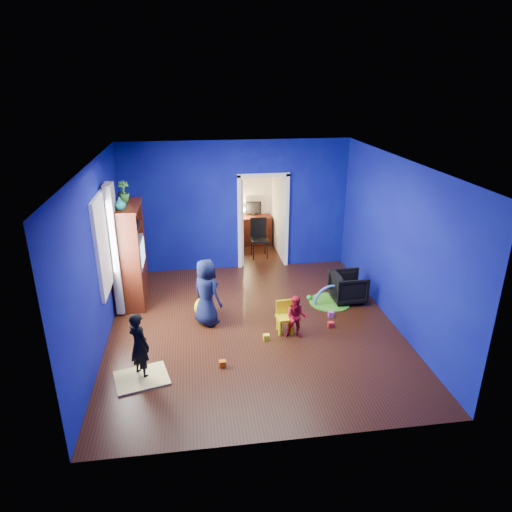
{
  "coord_description": "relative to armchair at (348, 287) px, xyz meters",
  "views": [
    {
      "loc": [
        -0.94,
        -7.01,
        4.15
      ],
      "look_at": [
        0.11,
        0.4,
        1.19
      ],
      "focal_mm": 32.0,
      "sensor_mm": 36.0,
      "label": 1
    }
  ],
  "objects": [
    {
      "name": "crt_tv",
      "position": [
        -4.17,
        0.57,
        0.73
      ],
      "size": [
        0.46,
        0.7,
        0.54
      ],
      "primitive_type": "cube",
      "color": "silver",
      "rests_on": "tv_armoire"
    },
    {
      "name": "toy_5",
      "position": [
        -1.83,
        -1.21,
        -0.24
      ],
      "size": [
        0.1,
        0.08,
        0.1
      ],
      "primitive_type": "cube",
      "color": "#E2FB1B",
      "rests_on": "floor"
    },
    {
      "name": "doorway",
      "position": [
        -1.39,
        2.0,
        0.76
      ],
      "size": [
        1.16,
        0.1,
        2.1
      ],
      "primitive_type": "cube",
      "color": "white",
      "rests_on": "floor"
    },
    {
      "name": "potted_plant",
      "position": [
        -4.21,
        0.79,
        1.86
      ],
      "size": [
        0.28,
        0.28,
        0.39
      ],
      "primitive_type": "imported",
      "rotation": [
        0.0,
        0.0,
        0.34
      ],
      "color": "#36802E",
      "rests_on": "tv_armoire"
    },
    {
      "name": "window_left",
      "position": [
        -4.47,
        -0.4,
        1.26
      ],
      "size": [
        0.03,
        0.95,
        1.55
      ],
      "primitive_type": "cube",
      "color": "white",
      "rests_on": "wall_left"
    },
    {
      "name": "desk_monitor",
      "position": [
        -1.39,
        3.63,
        0.66
      ],
      "size": [
        0.4,
        0.05,
        0.32
      ],
      "primitive_type": "cube",
      "color": "black",
      "rests_on": "study_desk"
    },
    {
      "name": "toy_arch",
      "position": [
        -0.37,
        -0.05,
        -0.27
      ],
      "size": [
        0.72,
        0.21,
        0.73
      ],
      "primitive_type": "torus",
      "rotation": [
        1.57,
        0.0,
        0.22
      ],
      "color": "#3F8CD8",
      "rests_on": "floor"
    },
    {
      "name": "desk_lamp",
      "position": [
        -1.67,
        3.57,
        0.64
      ],
      "size": [
        0.14,
        0.14,
        0.14
      ],
      "primitive_type": "sphere",
      "color": "#FFD88C",
      "rests_on": "study_desk"
    },
    {
      "name": "child_black",
      "position": [
        -3.81,
        -1.91,
        0.23
      ],
      "size": [
        0.44,
        0.44,
        1.04
      ],
      "primitive_type": "imported",
      "rotation": [
        0.0,
        0.0,
        2.35
      ],
      "color": "black",
      "rests_on": "floor"
    },
    {
      "name": "kid_chair",
      "position": [
        -1.47,
        -0.99,
        -0.04
      ],
      "size": [
        0.31,
        0.31,
        0.5
      ],
      "primitive_type": "cube",
      "rotation": [
        0.0,
        0.0,
        0.11
      ],
      "color": "yellow",
      "rests_on": "floor"
    },
    {
      "name": "wall_front",
      "position": [
        -1.99,
        -3.5,
        1.16
      ],
      "size": [
        5.0,
        0.02,
        2.9
      ],
      "primitive_type": "cube",
      "color": "#0A0A78",
      "rests_on": "floor"
    },
    {
      "name": "hopper_ball",
      "position": [
        -2.83,
        -0.26,
        -0.11
      ],
      "size": [
        0.37,
        0.37,
        0.37
      ],
      "primitive_type": "sphere",
      "color": "yellow",
      "rests_on": "floor"
    },
    {
      "name": "yellow_blanket",
      "position": [
        -3.81,
        -2.01,
        -0.28
      ],
      "size": [
        0.88,
        0.77,
        0.03
      ],
      "primitive_type": "cube",
      "rotation": [
        0.0,
        0.0,
        0.25
      ],
      "color": "#F2E07A",
      "rests_on": "floor"
    },
    {
      "name": "study_desk",
      "position": [
        -1.39,
        3.51,
        0.08
      ],
      "size": [
        0.88,
        0.44,
        0.75
      ],
      "primitive_type": "cube",
      "color": "#3D140A",
      "rests_on": "floor"
    },
    {
      "name": "wall_right",
      "position": [
        0.51,
        -0.75,
        1.16
      ],
      "size": [
        0.02,
        5.5,
        2.9
      ],
      "primitive_type": "cube",
      "color": "#0A0A78",
      "rests_on": "floor"
    },
    {
      "name": "wall_back",
      "position": [
        -1.99,
        2.0,
        1.16
      ],
      "size": [
        5.0,
        0.02,
        2.9
      ],
      "primitive_type": "cube",
      "color": "#0A0A78",
      "rests_on": "floor"
    },
    {
      "name": "ceiling",
      "position": [
        -1.99,
        -0.75,
        2.61
      ],
      "size": [
        5.0,
        5.5,
        0.01
      ],
      "primitive_type": "cube",
      "color": "white",
      "rests_on": "wall_back"
    },
    {
      "name": "wall_left",
      "position": [
        -4.49,
        -0.75,
        1.16
      ],
      "size": [
        0.02,
        5.5,
        2.9
      ],
      "primitive_type": "cube",
      "color": "#0A0A78",
      "rests_on": "floor"
    },
    {
      "name": "alcove",
      "position": [
        -1.39,
        2.88,
        0.96
      ],
      "size": [
        1.0,
        1.75,
        2.5
      ],
      "primitive_type": null,
      "color": "silver",
      "rests_on": "floor"
    },
    {
      "name": "toy_2",
      "position": [
        -2.61,
        -1.87,
        -0.24
      ],
      "size": [
        0.1,
        0.08,
        0.1
      ],
      "primitive_type": "cube",
      "color": "orange",
      "rests_on": "floor"
    },
    {
      "name": "curtain",
      "position": [
        -4.36,
        0.15,
        0.96
      ],
      "size": [
        0.14,
        0.42,
        2.4
      ],
      "primitive_type": "cube",
      "color": "slate",
      "rests_on": "floor"
    },
    {
      "name": "child_navy",
      "position": [
        -2.78,
        -0.51,
        0.32
      ],
      "size": [
        0.69,
        0.71,
        1.22
      ],
      "primitive_type": "imported",
      "rotation": [
        0.0,
        0.0,
        2.28
      ],
      "color": "#0E1334",
      "rests_on": "floor"
    },
    {
      "name": "armchair",
      "position": [
        0.0,
        0.0,
        0.0
      ],
      "size": [
        0.65,
        0.64,
        0.59
      ],
      "primitive_type": "imported",
      "rotation": [
        0.0,
        0.0,
        1.59
      ],
      "color": "black",
      "rests_on": "floor"
    },
    {
      "name": "play_mat",
      "position": [
        -0.37,
        -0.05,
        -0.28
      ],
      "size": [
        0.81,
        0.81,
        0.02
      ],
      "primitive_type": "cylinder",
      "color": "#428E20",
      "rests_on": "floor"
    },
    {
      "name": "folding_chair",
      "position": [
        -1.39,
        2.55,
        0.17
      ],
      "size": [
        0.4,
        0.4,
        0.92
      ],
      "primitive_type": "cube",
      "color": "black",
      "rests_on": "floor"
    },
    {
      "name": "toy_0",
      "position": [
        -0.63,
        -0.96,
        -0.24
      ],
      "size": [
        0.1,
        0.08,
        0.1
      ],
      "primitive_type": "cube",
      "color": "red",
      "rests_on": "floor"
    },
    {
      "name": "toy_3",
      "position": [
        -0.75,
        0.12,
        -0.24
      ],
      "size": [
        0.11,
        0.11,
        0.11
      ],
      "primitive_type": "sphere",
      "color": "green",
      "rests_on": "floor"
    },
    {
      "name": "toddler_red",
      "position": [
        -1.32,
        -1.19,
        0.09
      ],
      "size": [
        0.43,
        0.37,
        0.76
      ],
      "primitive_type": "imported",
      "rotation": [
        0.0,
        0.0,
        -0.24
      ],
      "color": "red",
      "rests_on": "floor"
    },
    {
      "name": "book_shelf",
      "position": [
        -1.39,
        3.62,
        1.73
      ],
      "size": [
        0.88,
        0.24,
        0.04
      ],
      "primitive_type": "cube",
      "color": "white",
      "rests_on": "study_desk"
    },
    {
      "name": "toy_4",
      "position": [
        -0.52,
        -0.6,
        -0.24
      ],
      "size": [
        0.1,
        0.08,
        0.1
      ],
      "primitive_type": "cube",
      "color": "#C54AC4",
      "rests_on": "floor"
    },
    {
      "name": "vase",
      "position": [
        -4.21,
        0.27,
        1.78
      ],
      "size": [
        0.21,
        0.21,
        0.22
      ],
      "primitive_type": "imported",
      "rotation": [
        0.0,
        0.0,
        0.02
      ],
      "color": "#0C4E62",
      "rests_on": "tv_armoire"
    },
    {
      "name": "floor",
      "position": [
        -1.99,
        -0.75,
        -0.29
      ],
      "size": [
        5.0,
        5.5,
        0.01
      ],
      "primitive_type": "cube",
      "color": "black",
      "rests_on": "ground"
    },
    {
      "name": "tv_armoire",
      "position": [
        -4.21,
        0.57,
        0.69
      ],
      "size": [
        0.58,
        1.14,
        1.96
      ],
      "primitive_type": "cube",
      "color": "#421B0B",
      "rests_on": "floor"
    },
    {
      "name": "toy_1",
      "position": [
        0.09,
        0.08,
        -0.24
      ],
      "size": [
        0.11,
        0.11,
        0.11
      ],
      "primitive_type": "sphere",
      "color": "blue",
      "rests_on": "floor"
    }
  ]
}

